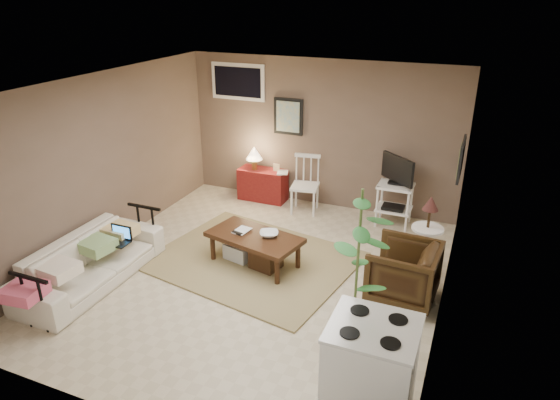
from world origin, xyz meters
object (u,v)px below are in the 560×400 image
at_px(coffee_table, 254,247).
at_px(sofa, 90,255).
at_px(armchair, 403,269).
at_px(spindle_chair, 305,186).
at_px(side_table, 428,226).
at_px(tv_stand, 395,189).
at_px(stove, 370,372).
at_px(potted_plant, 357,267).
at_px(red_console, 262,182).

distance_m(coffee_table, sofa, 2.04).
bearing_deg(armchair, coffee_table, -87.39).
height_order(spindle_chair, armchair, spindle_chair).
xyz_separation_m(coffee_table, side_table, (2.09, 0.67, 0.40)).
xyz_separation_m(tv_stand, side_table, (0.63, -1.24, 0.07)).
xyz_separation_m(tv_stand, stove, (0.52, -3.82, -0.12)).
height_order(coffee_table, stove, stove).
bearing_deg(tv_stand, armchair, -76.29).
bearing_deg(sofa, coffee_table, -55.41).
distance_m(tv_stand, potted_plant, 3.05).
bearing_deg(spindle_chair, red_console, 168.03).
height_order(armchair, potted_plant, potted_plant).
xyz_separation_m(coffee_table, spindle_chair, (0.03, 1.87, 0.18)).
height_order(red_console, potted_plant, potted_plant).
relative_size(sofa, potted_plant, 1.11).
xyz_separation_m(armchair, potted_plant, (-0.30, -1.08, 0.56)).
bearing_deg(red_console, potted_plant, -52.29).
bearing_deg(tv_stand, side_table, -63.11).
height_order(coffee_table, armchair, armchair).
distance_m(sofa, red_console, 3.32).
xyz_separation_m(sofa, stove, (3.65, -0.76, 0.08)).
height_order(red_console, stove, red_console).
bearing_deg(armchair, red_console, -123.64).
height_order(red_console, spindle_chair, red_console).
bearing_deg(coffee_table, red_console, 111.77).
bearing_deg(red_console, armchair, -37.11).
relative_size(coffee_table, red_console, 1.40).
bearing_deg(red_console, stove, -54.82).
bearing_deg(stove, red_console, 125.18).
xyz_separation_m(side_table, armchair, (-0.16, -0.70, -0.27)).
height_order(coffee_table, potted_plant, potted_plant).
relative_size(red_console, spindle_chair, 1.01).
distance_m(side_table, potted_plant, 1.87).
bearing_deg(spindle_chair, coffee_table, -90.85).
bearing_deg(armchair, side_table, 171.02).
height_order(tv_stand, side_table, tv_stand).
bearing_deg(sofa, armchair, -72.67).
distance_m(red_console, potted_plant, 4.05).
xyz_separation_m(coffee_table, sofa, (-1.67, -1.15, 0.13)).
bearing_deg(red_console, tv_stand, -3.46).
relative_size(tv_stand, stove, 1.19).
height_order(spindle_chair, tv_stand, tv_stand).
bearing_deg(coffee_table, spindle_chair, 89.15).
relative_size(coffee_table, spindle_chair, 1.42).
xyz_separation_m(armchair, stove, (0.04, -1.88, 0.08)).
distance_m(sofa, potted_plant, 3.35).
distance_m(coffee_table, potted_plant, 2.09).
xyz_separation_m(spindle_chair, side_table, (2.06, -1.20, 0.22)).
relative_size(red_console, stove, 1.01).
height_order(coffee_table, tv_stand, tv_stand).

